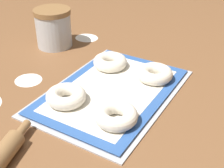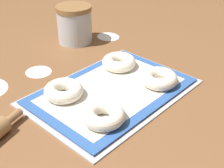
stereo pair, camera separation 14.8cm
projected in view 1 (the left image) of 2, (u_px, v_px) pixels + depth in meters
name	position (u px, v px, depth m)	size (l,w,h in m)	color
ground_plane	(116.00, 95.00, 0.83)	(2.80, 2.80, 0.00)	brown
baking_tray	(112.00, 92.00, 0.84)	(0.43, 0.30, 0.01)	#B2B5BA
baking_mat	(112.00, 90.00, 0.84)	(0.41, 0.28, 0.00)	#2D569E
bagel_front_left	(116.00, 116.00, 0.71)	(0.10, 0.10, 0.03)	silver
bagel_front_right	(155.00, 74.00, 0.87)	(0.10, 0.10, 0.03)	silver
bagel_back_left	(66.00, 96.00, 0.78)	(0.10, 0.10, 0.03)	silver
bagel_back_right	(110.00, 62.00, 0.93)	(0.10, 0.10, 0.03)	silver
flour_canister	(54.00, 28.00, 1.07)	(0.12, 0.12, 0.13)	silver
flour_patch_far	(87.00, 37.00, 1.16)	(0.08, 0.09, 0.00)	white
flour_patch_side	(28.00, 80.00, 0.90)	(0.08, 0.08, 0.00)	white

